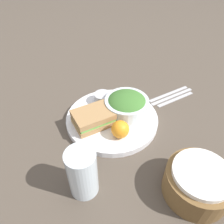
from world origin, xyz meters
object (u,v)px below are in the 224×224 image
at_px(dressing_cup, 103,98).
at_px(bread_basket, 198,182).
at_px(drink_glass, 82,173).
at_px(sandwich, 93,118).
at_px(fork, 169,94).
at_px(plate, 112,119).
at_px(knife, 172,96).
at_px(spoon, 176,99).
at_px(salad_bowl, 127,104).

distance_m(dressing_cup, bread_basket, 0.39).
xyz_separation_m(drink_glass, bread_basket, (-0.18, 0.19, -0.03)).
bearing_deg(sandwich, fork, 167.25).
relative_size(plate, bread_basket, 1.89).
xyz_separation_m(plate, bread_basket, (0.03, 0.31, 0.03)).
bearing_deg(dressing_cup, fork, 150.05).
relative_size(knife, spoon, 1.17).
distance_m(fork, knife, 0.02).
relative_size(plate, spoon, 1.82).
bearing_deg(sandwich, drink_glass, 41.72).
bearing_deg(drink_glass, spoon, -176.19).
bearing_deg(dressing_cup, salad_bowl, 101.56).
xyz_separation_m(sandwich, bread_basket, (-0.03, 0.32, -0.00)).
xyz_separation_m(salad_bowl, bread_basket, (0.08, 0.29, -0.01)).
height_order(dressing_cup, drink_glass, drink_glass).
bearing_deg(dressing_cup, spoon, 142.35).
bearing_deg(spoon, fork, 90.00).
bearing_deg(spoon, bread_basket, -125.30).
xyz_separation_m(bread_basket, fork, (-0.28, -0.26, -0.04)).
relative_size(drink_glass, bread_basket, 0.85).
height_order(dressing_cup, fork, dressing_cup).
bearing_deg(drink_glass, plate, -151.41).
distance_m(plate, dressing_cup, 0.08).
xyz_separation_m(knife, spoon, (0.00, 0.02, 0.00)).
relative_size(salad_bowl, drink_glass, 1.06).
bearing_deg(knife, salad_bowl, -179.45).
bearing_deg(knife, spoon, -90.00).
distance_m(sandwich, fork, 0.32).
distance_m(dressing_cup, fork, 0.25).
xyz_separation_m(plate, sandwich, (0.06, -0.02, 0.03)).
height_order(bread_basket, knife, bread_basket).
distance_m(drink_glass, bread_basket, 0.26).
bearing_deg(salad_bowl, spoon, 159.86).
bearing_deg(spoon, salad_bowl, 175.38).
xyz_separation_m(sandwich, dressing_cup, (-0.09, -0.06, -0.01)).
bearing_deg(fork, salad_bowl, -174.30).
height_order(salad_bowl, fork, salad_bowl).
height_order(sandwich, salad_bowl, salad_bowl).
height_order(bread_basket, fork, bread_basket).
height_order(bread_basket, spoon, bread_basket).
relative_size(dressing_cup, spoon, 0.35).
bearing_deg(knife, plate, 180.00).
height_order(drink_glass, bread_basket, drink_glass).
bearing_deg(knife, sandwich, 179.48).
bearing_deg(fork, drink_glass, -156.44).
distance_m(salad_bowl, fork, 0.21).
distance_m(plate, sandwich, 0.07).
height_order(drink_glass, knife, drink_glass).
bearing_deg(bread_basket, salad_bowl, -106.01).
xyz_separation_m(fork, knife, (0.00, 0.02, 0.00)).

